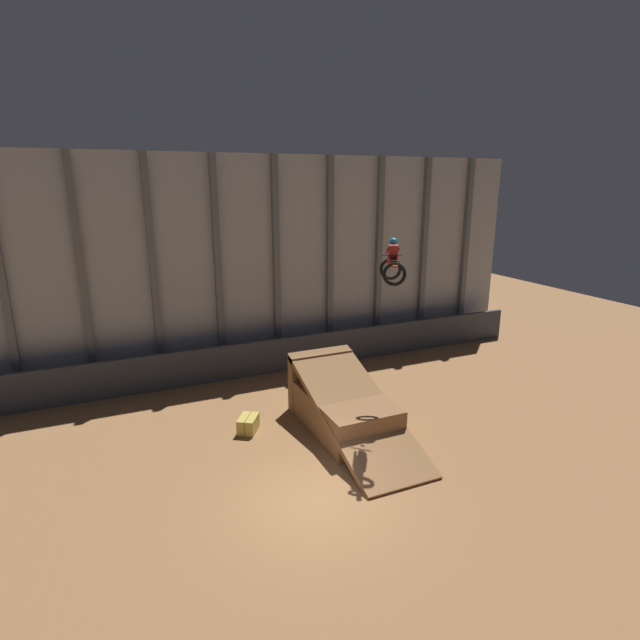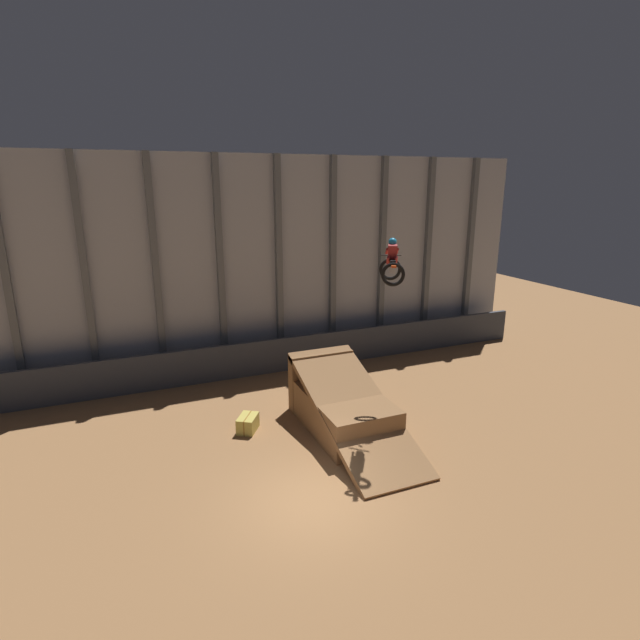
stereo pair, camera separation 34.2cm
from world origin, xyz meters
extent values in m
plane|color=#996B42|center=(0.00, 0.00, 0.00)|extent=(60.00, 60.00, 0.00)
cube|color=#A3A8B2|center=(0.00, 11.17, 4.92)|extent=(32.00, 0.12, 9.83)
cube|color=slate|center=(-8.29, 10.97, 4.92)|extent=(0.28, 0.28, 9.83)
cube|color=slate|center=(-5.53, 10.97, 4.92)|extent=(0.28, 0.28, 9.83)
cube|color=slate|center=(-2.76, 10.97, 4.92)|extent=(0.28, 0.28, 9.83)
cube|color=slate|center=(0.00, 10.97, 4.92)|extent=(0.28, 0.28, 9.83)
cube|color=slate|center=(2.76, 10.97, 4.92)|extent=(0.28, 0.28, 9.83)
cube|color=slate|center=(5.53, 10.97, 4.92)|extent=(0.28, 0.28, 9.83)
cube|color=slate|center=(8.29, 10.97, 4.92)|extent=(0.28, 0.28, 9.83)
cube|color=slate|center=(11.05, 10.97, 4.92)|extent=(0.28, 0.28, 9.83)
cube|color=slate|center=(13.82, 10.97, 4.92)|extent=(0.28, 0.28, 9.83)
cube|color=#383D47|center=(0.00, 9.81, 0.81)|extent=(31.36, 0.20, 1.61)
cube|color=olive|center=(2.64, 3.61, 0.67)|extent=(2.50, 4.47, 1.34)
cube|color=olive|center=(2.64, 5.60, 1.12)|extent=(2.55, 0.50, 2.23)
cube|color=#996B42|center=(2.64, 2.66, 1.12)|extent=(2.55, 6.45, 2.42)
torus|color=black|center=(4.02, 2.98, 5.82)|extent=(0.72, 0.47, 0.74)
torus|color=black|center=(3.38, 1.73, 5.90)|extent=(0.72, 0.47, 0.74)
cube|color=#B7B7BC|center=(3.68, 2.32, 5.98)|extent=(0.41, 0.56, 0.31)
cube|color=#E54C19|center=(3.76, 2.48, 6.17)|extent=(0.39, 0.49, 0.26)
cube|color=black|center=(3.58, 2.12, 6.21)|extent=(0.40, 0.58, 0.15)
cube|color=#E54C19|center=(3.34, 1.66, 6.16)|extent=(0.29, 0.39, 0.08)
cylinder|color=#B7B7BC|center=(3.95, 2.83, 6.07)|extent=(0.18, 0.28, 0.52)
cylinder|color=black|center=(3.93, 2.81, 6.31)|extent=(0.62, 0.30, 0.04)
cube|color=maroon|center=(3.68, 2.32, 6.48)|extent=(0.39, 0.40, 0.53)
sphere|color=#2393CC|center=(3.73, 2.42, 6.79)|extent=(0.36, 0.36, 0.27)
cylinder|color=maroon|center=(3.59, 2.41, 6.22)|extent=(0.28, 0.40, 0.35)
cylinder|color=maroon|center=(3.81, 2.30, 6.22)|extent=(0.28, 0.40, 0.35)
cylinder|color=maroon|center=(3.65, 2.60, 6.49)|extent=(0.30, 0.49, 0.28)
cylinder|color=maroon|center=(3.93, 2.46, 6.49)|extent=(0.30, 0.49, 0.28)
cube|color=#CCB751|center=(-0.58, 4.71, 0.28)|extent=(0.99, 1.08, 0.56)
cube|color=#996623|center=(-0.58, 4.71, 0.28)|extent=(0.53, 0.79, 0.57)
camera|label=1|loc=(-4.80, -11.07, 8.63)|focal=28.00mm
camera|label=2|loc=(-4.48, -11.21, 8.63)|focal=28.00mm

